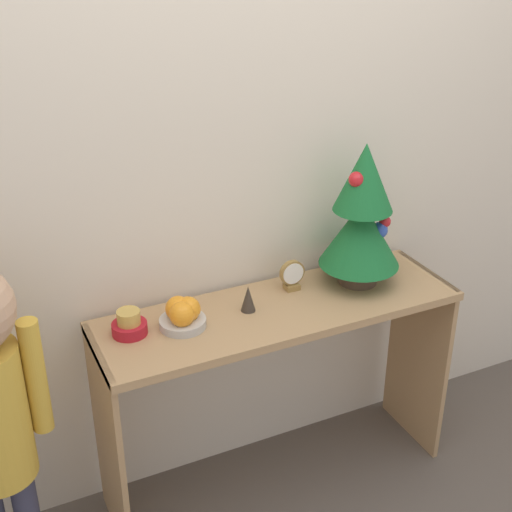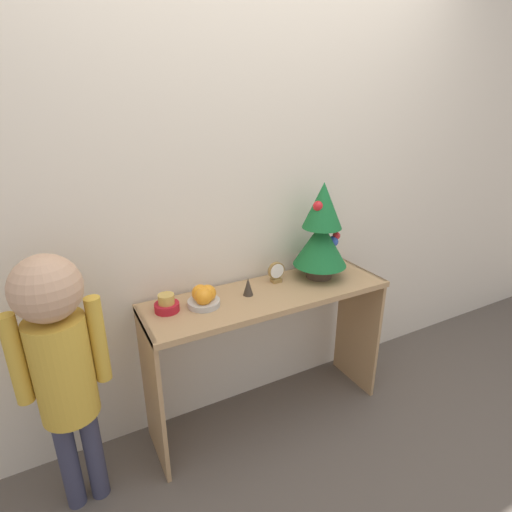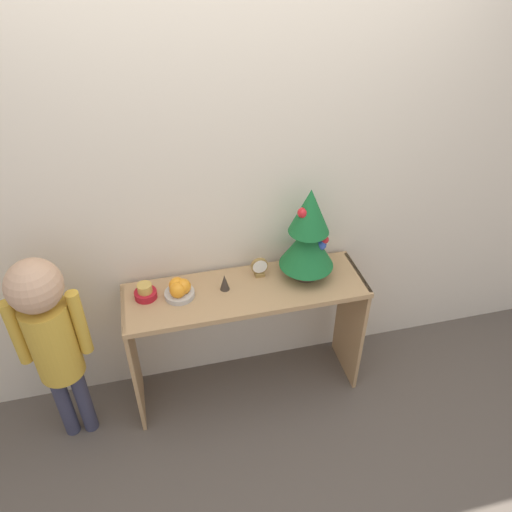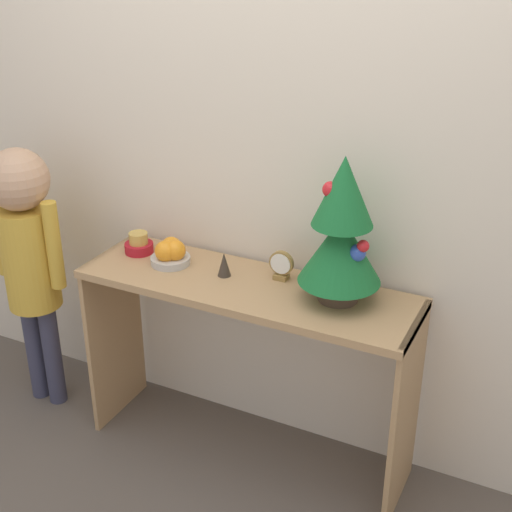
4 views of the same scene
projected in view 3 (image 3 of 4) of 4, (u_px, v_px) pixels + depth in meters
The scene contains 9 objects.
ground_plane at pixel (255, 410), 2.91m from camera, with size 12.00×12.00×0.00m, color brown.
back_wall at pixel (234, 185), 2.50m from camera, with size 7.00×0.05×2.50m, color beige.
console_table at pixel (246, 313), 2.70m from camera, with size 1.28×0.39×0.77m.
mini_tree at pixel (308, 235), 2.54m from camera, with size 0.29×0.29×0.52m.
fruit_bowl at pixel (179, 289), 2.53m from camera, with size 0.15×0.15×0.10m.
singing_bowl at pixel (145, 292), 2.53m from camera, with size 0.11×0.11×0.08m.
desk_clock at pixel (260, 267), 2.66m from camera, with size 0.09×0.04×0.11m.
figurine at pixel (225, 282), 2.57m from camera, with size 0.05×0.05×0.09m.
child_figure at pixel (49, 331), 2.35m from camera, with size 0.35×0.25×1.17m.
Camera 3 is at (-0.42, -1.75, 2.45)m, focal length 35.00 mm.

